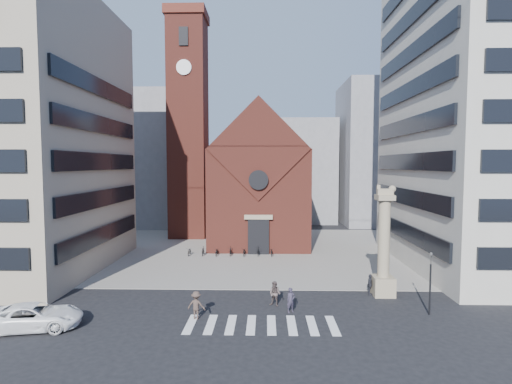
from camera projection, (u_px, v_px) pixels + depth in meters
ground at (254, 308)px, 28.50m from camera, size 120.00×120.00×0.00m
piazza at (259, 250)px, 47.44m from camera, size 46.00×30.00×0.05m
zebra_crossing at (261, 325)px, 25.49m from camera, size 10.20×3.20×0.01m
church at (260, 181)px, 52.91m from camera, size 12.00×16.65×18.00m
campanile at (188, 125)px, 55.56m from camera, size 5.50×5.50×31.20m
building_left at (7, 135)px, 38.15m from camera, size 18.00×20.00×26.00m
building_right at (504, 105)px, 38.76m from camera, size 18.00×22.00×32.00m
bg_block_left at (144, 160)px, 68.11m from camera, size 16.00×14.00×22.00m
bg_block_mid at (294, 171)px, 72.60m from camera, size 14.00×12.00×18.00m
bg_block_right at (388, 154)px, 69.00m from camera, size 16.00×14.00×24.00m
lion_column at (384, 252)px, 31.00m from camera, size 1.63×1.60×8.68m
traffic_light at (430, 282)px, 27.05m from camera, size 0.13×0.16×4.30m
white_car at (33, 317)px, 24.80m from camera, size 6.10×3.67×1.58m
pedestrian_0 at (291, 300)px, 27.61m from camera, size 0.75×0.65×1.72m
pedestrian_1 at (275, 294)px, 28.83m from camera, size 1.08×0.98×1.80m
pedestrian_2 at (370, 285)px, 31.21m from camera, size 0.73×1.06×1.66m
pedestrian_3 at (196, 305)px, 26.44m from camera, size 1.29×0.86×1.85m
scooter_0 at (189, 251)px, 44.75m from camera, size 0.61×1.65×0.86m
scooter_1 at (203, 251)px, 44.71m from camera, size 0.48×1.60×0.96m
scooter_2 at (217, 252)px, 44.67m from camera, size 0.61×1.65×0.86m
scooter_3 at (230, 251)px, 44.63m from camera, size 0.48×1.60×0.96m
scooter_4 at (244, 252)px, 44.60m from camera, size 0.61×1.65×0.86m
scooter_5 at (258, 251)px, 44.56m from camera, size 0.48×1.60×0.96m
scooter_6 at (272, 252)px, 44.52m from camera, size 0.61×1.65×0.86m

